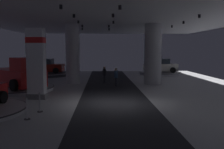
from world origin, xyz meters
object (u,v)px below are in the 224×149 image
object	(u,v)px
column_left	(73,54)
display_platform_mid_left	(17,88)
display_car_deep_right	(160,66)
visitor_walking_near	(116,76)
column_right	(153,54)
display_platform_deep_right	(160,73)
brand_sign_pylon	(36,63)
display_platform_deep_left	(46,74)
pickup_truck_mid_left	(18,75)
display_car_deep_left	(46,66)
visitor_walking_far	(104,74)

from	to	relation	value
column_left	display_platform_mid_left	bearing A→B (deg)	-134.00
display_car_deep_right	visitor_walking_near	size ratio (longest dim) A/B	2.75
column_left	display_car_deep_right	xyz separation A→B (m)	(10.17, 7.66, -1.66)
display_platform_mid_left	display_car_deep_right	world-z (taller)	display_car_deep_right
display_car_deep_right	visitor_walking_near	world-z (taller)	display_car_deep_right
column_right	display_platform_deep_right	world-z (taller)	column_right
brand_sign_pylon	display_car_deep_right	distance (m)	19.12
column_left	display_platform_mid_left	size ratio (longest dim) A/B	0.97
display_platform_deep_right	display_platform_deep_left	distance (m)	14.22
brand_sign_pylon	display_platform_deep_left	bearing A→B (deg)	100.29
display_platform_deep_right	display_car_deep_right	bearing A→B (deg)	-6.11
display_car_deep_right	brand_sign_pylon	bearing A→B (deg)	-127.49
column_right	display_platform_mid_left	world-z (taller)	column_right
column_left	pickup_truck_mid_left	world-z (taller)	column_left
display_car_deep_right	display_car_deep_left	xyz separation A→B (m)	(-14.26, -0.71, 0.04)
display_car_deep_left	visitor_walking_near	bearing A→B (deg)	-48.73
display_platform_deep_right	visitor_walking_far	bearing A→B (deg)	-132.37
column_right	column_left	world-z (taller)	same
column_left	column_right	bearing A→B (deg)	-6.92
column_right	column_left	bearing A→B (deg)	173.08
pickup_truck_mid_left	display_car_deep_right	size ratio (longest dim) A/B	1.21
column_right	display_platform_deep_left	bearing A→B (deg)	145.61
display_platform_mid_left	column_right	bearing A→B (deg)	15.54
column_left	display_car_deep_right	bearing A→B (deg)	36.98
display_platform_mid_left	pickup_truck_mid_left	xyz separation A→B (m)	(0.23, -0.22, 1.07)
brand_sign_pylon	display_car_deep_right	xyz separation A→B (m)	(11.61, 15.14, -1.24)
visitor_walking_far	display_car_deep_left	bearing A→B (deg)	134.57
display_platform_deep_left	column_left	bearing A→B (deg)	-59.70
display_car_deep_right	visitor_walking_near	xyz separation A→B (m)	(-6.23, -9.87, -0.18)
column_right	pickup_truck_mid_left	world-z (taller)	column_right
column_left	display_car_deep_right	world-z (taller)	column_left
brand_sign_pylon	visitor_walking_far	distance (m)	8.62
display_platform_mid_left	display_platform_deep_right	bearing A→B (deg)	39.81
pickup_truck_mid_left	visitor_walking_near	distance (m)	7.89
visitor_walking_near	display_platform_mid_left	bearing A→B (deg)	-166.83
column_right	brand_sign_pylon	bearing A→B (deg)	-143.34
brand_sign_pylon	display_platform_deep_right	bearing A→B (deg)	52.59
brand_sign_pylon	display_car_deep_right	bearing A→B (deg)	52.51
brand_sign_pylon	pickup_truck_mid_left	bearing A→B (deg)	124.71
column_left	display_platform_deep_left	size ratio (longest dim) A/B	0.97
display_platform_mid_left	display_platform_deep_left	world-z (taller)	display_platform_deep_left
column_left	display_platform_deep_left	distance (m)	8.44
column_left	display_car_deep_left	world-z (taller)	column_left
column_left	display_platform_deep_right	xyz separation A→B (m)	(10.14, 7.66, -2.57)
display_car_deep_left	visitor_walking_far	xyz separation A→B (m)	(7.05, -7.16, -0.22)
display_platform_mid_left	display_car_deep_left	world-z (taller)	display_car_deep_left
display_platform_deep_right	display_platform_deep_left	world-z (taller)	display_platform_deep_left
brand_sign_pylon	pickup_truck_mid_left	distance (m)	4.07
display_platform_deep_left	visitor_walking_far	world-z (taller)	visitor_walking_far
display_platform_mid_left	display_car_deep_right	size ratio (longest dim) A/B	1.30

